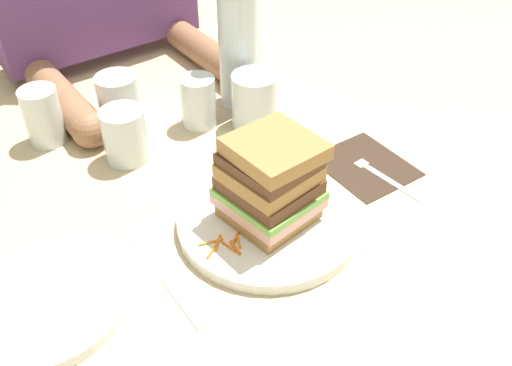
# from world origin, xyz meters

# --- Properties ---
(ground_plane) EXTENTS (3.00, 3.00, 0.00)m
(ground_plane) POSITION_xyz_m (0.00, 0.00, 0.00)
(ground_plane) COLOR #C6B289
(main_plate) EXTENTS (0.26, 0.26, 0.02)m
(main_plate) POSITION_xyz_m (-0.02, -0.01, 0.01)
(main_plate) COLOR white
(main_plate) RESTS_ON ground_plane
(sandwich) EXTENTS (0.13, 0.13, 0.13)m
(sandwich) POSITION_xyz_m (-0.02, -0.01, 0.08)
(sandwich) COLOR #A87A42
(sandwich) RESTS_ON main_plate
(carrot_shred_0) EXTENTS (0.02, 0.02, 0.00)m
(carrot_shred_0) POSITION_xyz_m (-0.11, -0.01, 0.02)
(carrot_shred_0) COLOR orange
(carrot_shred_0) RESTS_ON main_plate
(carrot_shred_1) EXTENTS (0.03, 0.02, 0.00)m
(carrot_shred_1) POSITION_xyz_m (-0.12, -0.02, 0.02)
(carrot_shred_1) COLOR orange
(carrot_shred_1) RESTS_ON main_plate
(carrot_shred_2) EXTENTS (0.01, 0.03, 0.00)m
(carrot_shred_2) POSITION_xyz_m (-0.10, -0.03, 0.02)
(carrot_shred_2) COLOR orange
(carrot_shred_2) RESTS_ON main_plate
(carrot_shred_3) EXTENTS (0.01, 0.03, 0.00)m
(carrot_shred_3) POSITION_xyz_m (-0.08, -0.03, 0.02)
(carrot_shred_3) COLOR orange
(carrot_shred_3) RESTS_ON main_plate
(carrot_shred_4) EXTENTS (0.03, 0.02, 0.00)m
(carrot_shred_4) POSITION_xyz_m (-0.08, -0.02, 0.02)
(carrot_shred_4) COLOR orange
(carrot_shred_4) RESTS_ON main_plate
(carrot_shred_5) EXTENTS (0.01, 0.03, 0.00)m
(carrot_shred_5) POSITION_xyz_m (-0.09, -0.04, 0.02)
(carrot_shred_5) COLOR orange
(carrot_shred_5) RESTS_ON main_plate
(carrot_shred_6) EXTENTS (0.03, 0.01, 0.00)m
(carrot_shred_6) POSITION_xyz_m (-0.11, -0.01, 0.02)
(carrot_shred_6) COLOR orange
(carrot_shred_6) RESTS_ON main_plate
(carrot_shred_7) EXTENTS (0.03, 0.01, 0.00)m
(carrot_shred_7) POSITION_xyz_m (0.07, 0.01, 0.02)
(carrot_shred_7) COLOR orange
(carrot_shred_7) RESTS_ON main_plate
(carrot_shred_8) EXTENTS (0.03, 0.01, 0.00)m
(carrot_shred_8) POSITION_xyz_m (0.04, 0.00, 0.02)
(carrot_shred_8) COLOR orange
(carrot_shred_8) RESTS_ON main_plate
(carrot_shred_9) EXTENTS (0.01, 0.02, 0.00)m
(carrot_shred_9) POSITION_xyz_m (0.04, 0.01, 0.02)
(carrot_shred_9) COLOR orange
(carrot_shred_9) RESTS_ON main_plate
(carrot_shred_10) EXTENTS (0.02, 0.02, 0.00)m
(carrot_shred_10) POSITION_xyz_m (0.06, -0.01, 0.02)
(carrot_shred_10) COLOR orange
(carrot_shred_10) RESTS_ON main_plate
(carrot_shred_11) EXTENTS (0.01, 0.02, 0.00)m
(carrot_shred_11) POSITION_xyz_m (0.06, -0.02, 0.02)
(carrot_shred_11) COLOR orange
(carrot_shred_11) RESTS_ON main_plate
(carrot_shred_12) EXTENTS (0.03, 0.03, 0.00)m
(carrot_shred_12) POSITION_xyz_m (0.08, -0.02, 0.02)
(carrot_shred_12) COLOR orange
(carrot_shred_12) RESTS_ON main_plate
(carrot_shred_13) EXTENTS (0.03, 0.01, 0.00)m
(carrot_shred_13) POSITION_xyz_m (0.05, -0.01, 0.02)
(carrot_shred_13) COLOR orange
(carrot_shred_13) RESTS_ON main_plate
(carrot_shred_14) EXTENTS (0.02, 0.02, 0.00)m
(carrot_shred_14) POSITION_xyz_m (0.07, -0.01, 0.02)
(carrot_shred_14) COLOR orange
(carrot_shred_14) RESTS_ON main_plate
(carrot_shred_15) EXTENTS (0.02, 0.01, 0.00)m
(carrot_shred_15) POSITION_xyz_m (0.05, 0.02, 0.02)
(carrot_shred_15) COLOR orange
(carrot_shred_15) RESTS_ON main_plate
(carrot_shred_16) EXTENTS (0.02, 0.01, 0.00)m
(carrot_shred_16) POSITION_xyz_m (0.04, -0.02, 0.02)
(carrot_shred_16) COLOR orange
(carrot_shred_16) RESTS_ON main_plate
(napkin_dark) EXTENTS (0.13, 0.15, 0.00)m
(napkin_dark) POSITION_xyz_m (0.19, 0.01, 0.00)
(napkin_dark) COLOR #38281E
(napkin_dark) RESTS_ON ground_plane
(fork) EXTENTS (0.03, 0.17, 0.00)m
(fork) POSITION_xyz_m (0.19, -0.02, 0.00)
(fork) COLOR silver
(fork) RESTS_ON napkin_dark
(knife) EXTENTS (0.02, 0.20, 0.00)m
(knife) POSITION_xyz_m (-0.19, -0.01, 0.00)
(knife) COLOR silver
(knife) RESTS_ON ground_plane
(juice_glass) EXTENTS (0.08, 0.08, 0.10)m
(juice_glass) POSITION_xyz_m (0.12, 0.21, 0.04)
(juice_glass) COLOR white
(juice_glass) RESTS_ON ground_plane
(water_bottle) EXTENTS (0.07, 0.07, 0.30)m
(water_bottle) POSITION_xyz_m (0.14, 0.29, 0.14)
(water_bottle) COLOR silver
(water_bottle) RESTS_ON ground_plane
(empty_tumbler_0) EXTENTS (0.07, 0.07, 0.09)m
(empty_tumbler_0) POSITION_xyz_m (-0.07, 0.36, 0.04)
(empty_tumbler_0) COLOR silver
(empty_tumbler_0) RESTS_ON ground_plane
(empty_tumbler_1) EXTENTS (0.07, 0.07, 0.09)m
(empty_tumbler_1) POSITION_xyz_m (-0.11, 0.25, 0.04)
(empty_tumbler_1) COLOR silver
(empty_tumbler_1) RESTS_ON ground_plane
(empty_tumbler_2) EXTENTS (0.06, 0.06, 0.10)m
(empty_tumbler_2) POSITION_xyz_m (-0.19, 0.38, 0.05)
(empty_tumbler_2) COLOR silver
(empty_tumbler_2) RESTS_ON ground_plane
(empty_tumbler_3) EXTENTS (0.06, 0.06, 0.09)m
(empty_tumbler_3) POSITION_xyz_m (0.04, 0.27, 0.05)
(empty_tumbler_3) COLOR silver
(empty_tumbler_3) RESTS_ON ground_plane
(side_plate) EXTENTS (0.19, 0.19, 0.02)m
(side_plate) POSITION_xyz_m (-0.33, 0.03, 0.01)
(side_plate) COLOR white
(side_plate) RESTS_ON ground_plane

